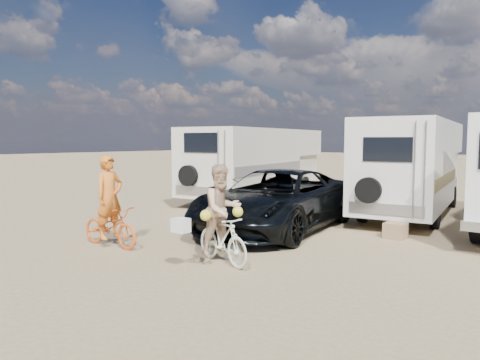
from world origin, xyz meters
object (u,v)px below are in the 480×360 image
Objects in this scene: crate at (395,231)px; bike_man at (110,226)px; rv_left at (257,164)px; rider_woman at (222,219)px; rv_main at (413,168)px; cooler at (252,213)px; bike_woman at (222,239)px; dark_suv at (276,200)px; rider_man at (110,205)px.

bike_man is at bearing -135.01° from crate.
rv_left is 16.36× the size of crate.
rider_woman is (4.88, -7.83, -0.51)m from rv_left.
rv_main is 0.97× the size of rv_left.
rv_main is 4.37× the size of rider_woman.
rv_left reaches higher than crate.
cooler reaches higher than crate.
crate is (1.76, 4.07, -0.64)m from rider_woman.
rv_left is 4.53× the size of bike_man.
cooler is 1.15× the size of crate.
rv_left is 7.72m from crate.
bike_woman is 0.92× the size of rider_woman.
dark_suv is 10.57× the size of cooler.
rv_main is 5.05m from dark_suv.
rider_woman is at bearing 0.00° from bike_woman.
bike_woman reaches higher than bike_man.
rider_man is at bearing -123.99° from dark_suv.
rv_left is 6.12m from dark_suv.
bike_woman is (-0.96, -7.84, -0.95)m from rv_main.
bike_man is 3.16× the size of cooler.
rv_main is at bearing 41.43° from cooler.
rv_main reaches higher than rv_left.
bike_woman is at bearing -65.84° from rv_left.
rider_woman is at bearing -81.28° from dark_suv.
rider_woman is 4.54m from cooler.
cooler is 3.99m from crate.
crate is (4.50, 4.50, -0.25)m from bike_man.
rider_woman is at bearing -113.41° from crate.
dark_suv is (3.95, -4.63, -0.58)m from rv_left.
rv_main reaches higher than dark_suv.
cooler is at bearing -136.82° from rv_main.
rider_man is at bearing -83.22° from rv_left.
dark_suv is 4.05m from rider_man.
crate is (3.98, 0.15, -0.03)m from cooler.
bike_woman is 3.34× the size of crate.
cooler is (-2.22, 3.92, -0.25)m from bike_woman.
bike_man is at bearing -123.99° from dark_suv.
dark_suv is at bearing -119.90° from rv_main.
cooler is at bearing 45.46° from bike_woman.
rider_man is (0.00, 0.00, 0.45)m from bike_man.
rider_man is 3.90× the size of crate.
rv_left is 9.27m from bike_woman.
rv_left reaches higher than cooler.
dark_suv is 4.06m from bike_man.
bike_woman is at bearing -113.41° from crate.
rider_man is 3.41× the size of cooler.
crate is (6.65, -3.76, -1.15)m from rv_left.
rv_main is at bearing 101.99° from crate.
crate is (0.80, -3.77, -1.22)m from rv_main.
rider_woman is (0.93, -3.20, 0.06)m from dark_suv.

